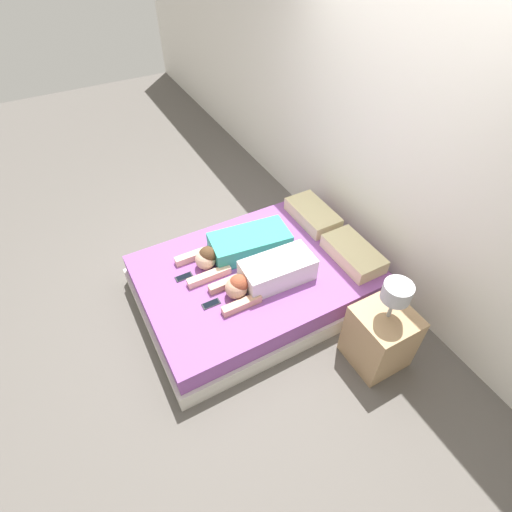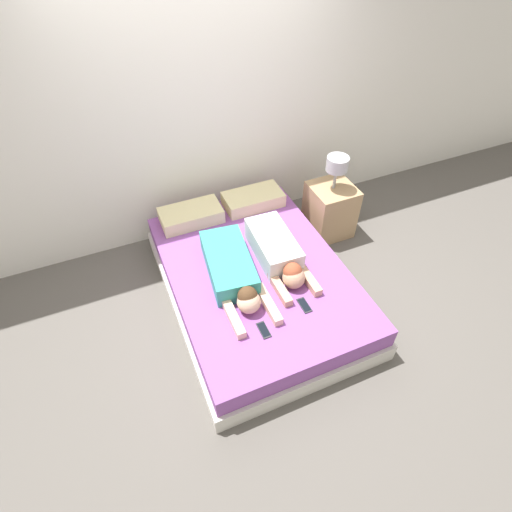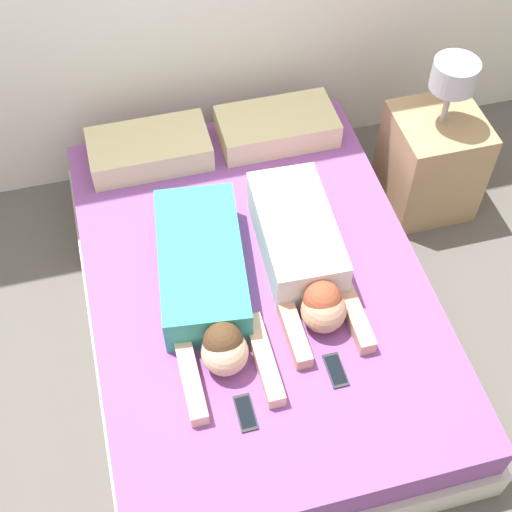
{
  "view_description": "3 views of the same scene",
  "coord_description": "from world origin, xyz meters",
  "px_view_note": "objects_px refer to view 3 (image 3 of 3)",
  "views": [
    {
      "loc": [
        2.22,
        -1.21,
        3.02
      ],
      "look_at": [
        0.0,
        0.0,
        0.53
      ],
      "focal_mm": 28.0,
      "sensor_mm": 36.0,
      "label": 1
    },
    {
      "loc": [
        -0.95,
        -2.21,
        2.92
      ],
      "look_at": [
        0.0,
        0.0,
        0.53
      ],
      "focal_mm": 28.0,
      "sensor_mm": 36.0,
      "label": 2
    },
    {
      "loc": [
        -0.47,
        -1.8,
        2.93
      ],
      "look_at": [
        0.0,
        0.0,
        0.53
      ],
      "focal_mm": 50.0,
      "sensor_mm": 36.0,
      "label": 3
    }
  ],
  "objects_px": {
    "person_left": "(206,282)",
    "person_right": "(302,252)",
    "cell_phone_right": "(336,370)",
    "nightstand": "(432,158)",
    "bed": "(256,301)",
    "cell_phone_left": "(245,413)",
    "pillow_head_right": "(277,127)",
    "pillow_head_left": "(149,149)"
  },
  "relations": [
    {
      "from": "bed",
      "to": "nightstand",
      "type": "height_order",
      "value": "nightstand"
    },
    {
      "from": "person_right",
      "to": "nightstand",
      "type": "distance_m",
      "value": 1.05
    },
    {
      "from": "cell_phone_left",
      "to": "pillow_head_right",
      "type": "bearing_deg",
      "value": 70.01
    },
    {
      "from": "pillow_head_left",
      "to": "person_right",
      "type": "bearing_deg",
      "value": -57.41
    },
    {
      "from": "person_right",
      "to": "cell_phone_right",
      "type": "bearing_deg",
      "value": -91.75
    },
    {
      "from": "person_left",
      "to": "pillow_head_left",
      "type": "bearing_deg",
      "value": 96.48
    },
    {
      "from": "person_right",
      "to": "nightstand",
      "type": "relative_size",
      "value": 1.01
    },
    {
      "from": "pillow_head_left",
      "to": "person_left",
      "type": "xyz_separation_m",
      "value": [
        0.1,
        -0.89,
        0.03
      ]
    },
    {
      "from": "cell_phone_left",
      "to": "cell_phone_right",
      "type": "bearing_deg",
      "value": 12.52
    },
    {
      "from": "cell_phone_right",
      "to": "nightstand",
      "type": "relative_size",
      "value": 0.17
    },
    {
      "from": "bed",
      "to": "pillow_head_right",
      "type": "bearing_deg",
      "value": 68.65
    },
    {
      "from": "pillow_head_right",
      "to": "person_left",
      "type": "bearing_deg",
      "value": -122.21
    },
    {
      "from": "pillow_head_left",
      "to": "person_right",
      "type": "relative_size",
      "value": 0.65
    },
    {
      "from": "person_left",
      "to": "cell_phone_left",
      "type": "bearing_deg",
      "value": -87.44
    },
    {
      "from": "person_left",
      "to": "cell_phone_left",
      "type": "xyz_separation_m",
      "value": [
        0.03,
        -0.58,
        -0.09
      ]
    },
    {
      "from": "pillow_head_left",
      "to": "nightstand",
      "type": "height_order",
      "value": "nightstand"
    },
    {
      "from": "bed",
      "to": "cell_phone_left",
      "type": "height_order",
      "value": "cell_phone_left"
    },
    {
      "from": "pillow_head_right",
      "to": "cell_phone_right",
      "type": "height_order",
      "value": "pillow_head_right"
    },
    {
      "from": "person_right",
      "to": "cell_phone_left",
      "type": "height_order",
      "value": "person_right"
    },
    {
      "from": "pillow_head_right",
      "to": "cell_phone_left",
      "type": "relative_size",
      "value": 3.84
    },
    {
      "from": "person_left",
      "to": "cell_phone_right",
      "type": "relative_size",
      "value": 6.95
    },
    {
      "from": "pillow_head_right",
      "to": "nightstand",
      "type": "relative_size",
      "value": 0.65
    },
    {
      "from": "cell_phone_right",
      "to": "pillow_head_left",
      "type": "bearing_deg",
      "value": 110.76
    },
    {
      "from": "cell_phone_left",
      "to": "nightstand",
      "type": "xyz_separation_m",
      "value": [
        1.29,
        1.17,
        -0.06
      ]
    },
    {
      "from": "pillow_head_right",
      "to": "cell_phone_right",
      "type": "distance_m",
      "value": 1.39
    },
    {
      "from": "bed",
      "to": "person_right",
      "type": "height_order",
      "value": "person_right"
    },
    {
      "from": "person_right",
      "to": "nightstand",
      "type": "bearing_deg",
      "value": 31.98
    },
    {
      "from": "bed",
      "to": "pillow_head_right",
      "type": "distance_m",
      "value": 0.95
    },
    {
      "from": "person_right",
      "to": "bed",
      "type": "bearing_deg",
      "value": -179.7
    },
    {
      "from": "person_right",
      "to": "cell_phone_left",
      "type": "bearing_deg",
      "value": -123.47
    },
    {
      "from": "pillow_head_right",
      "to": "person_right",
      "type": "relative_size",
      "value": 0.65
    },
    {
      "from": "cell_phone_left",
      "to": "cell_phone_right",
      "type": "distance_m",
      "value": 0.41
    },
    {
      "from": "pillow_head_right",
      "to": "person_right",
      "type": "height_order",
      "value": "person_right"
    },
    {
      "from": "cell_phone_left",
      "to": "cell_phone_right",
      "type": "height_order",
      "value": "same"
    },
    {
      "from": "pillow_head_left",
      "to": "person_left",
      "type": "relative_size",
      "value": 0.55
    },
    {
      "from": "pillow_head_right",
      "to": "person_right",
      "type": "distance_m",
      "value": 0.85
    },
    {
      "from": "person_left",
      "to": "nightstand",
      "type": "xyz_separation_m",
      "value": [
        1.32,
        0.59,
        -0.15
      ]
    },
    {
      "from": "bed",
      "to": "person_left",
      "type": "relative_size",
      "value": 1.98
    },
    {
      "from": "person_right",
      "to": "nightstand",
      "type": "height_order",
      "value": "nightstand"
    },
    {
      "from": "bed",
      "to": "cell_phone_left",
      "type": "relative_size",
      "value": 13.75
    },
    {
      "from": "person_left",
      "to": "person_right",
      "type": "bearing_deg",
      "value": 5.84
    },
    {
      "from": "cell_phone_right",
      "to": "bed",
      "type": "bearing_deg",
      "value": 109.81
    }
  ]
}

